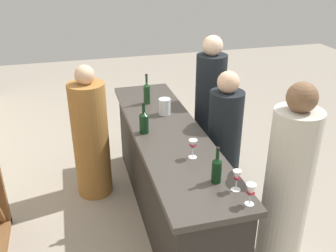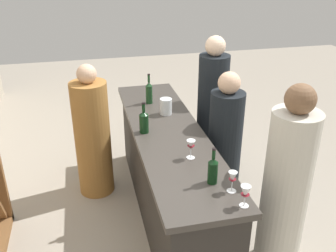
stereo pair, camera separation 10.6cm
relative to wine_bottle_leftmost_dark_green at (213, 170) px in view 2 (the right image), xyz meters
name	(u,v)px [view 2 (the right image)]	position (x,y,z in m)	size (l,w,h in m)	color
ground_plane	(168,212)	(0.87, 0.12, -1.03)	(12.00, 12.00, 0.00)	#9E9384
bar_counter	(168,174)	(0.87, 0.12, -0.56)	(2.55, 0.62, 0.92)	#2A2723
wine_bottle_leftmost_dark_green	(213,170)	(0.00, 0.00, 0.00)	(0.07, 0.07, 0.28)	black
wine_bottle_second_left_dark_green	(144,121)	(0.90, 0.33, 0.00)	(0.08, 0.08, 0.29)	black
wine_bottle_center_olive_green	(149,92)	(1.58, 0.16, 0.02)	(0.07, 0.07, 0.32)	#193D1E
wine_glass_near_left	(245,193)	(-0.30, -0.11, 0.00)	(0.07, 0.07, 0.15)	white
wine_glass_near_center	(232,178)	(-0.13, -0.09, 0.00)	(0.07, 0.07, 0.15)	white
wine_glass_near_right	(191,146)	(0.37, 0.05, 0.00)	(0.07, 0.07, 0.16)	white
water_pitcher	(166,106)	(1.25, 0.05, -0.02)	(0.12, 0.12, 0.16)	silver
person_left_guest	(224,148)	(0.88, -0.45, -0.36)	(0.39, 0.39, 1.44)	black
person_center_guest	(212,115)	(1.48, -0.52, -0.26)	(0.39, 0.39, 1.63)	black
person_right_guest	(286,189)	(0.04, -0.62, -0.29)	(0.45, 0.45, 1.60)	beige
person_server_behind	(93,137)	(1.45, 0.79, -0.38)	(0.44, 0.44, 1.43)	#9E6B33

